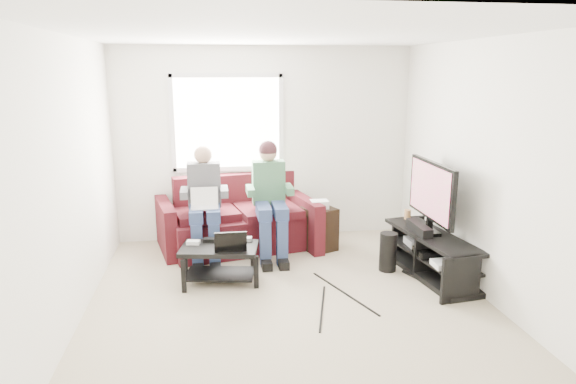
{
  "coord_description": "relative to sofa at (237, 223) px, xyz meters",
  "views": [
    {
      "loc": [
        -0.74,
        -4.65,
        2.29
      ],
      "look_at": [
        0.06,
        0.6,
        1.02
      ],
      "focal_mm": 32.0,
      "sensor_mm": 36.0,
      "label": 1
    }
  ],
  "objects": [
    {
      "name": "laptop_silver",
      "position": [
        -0.4,
        -0.53,
        0.42
      ],
      "size": [
        0.35,
        0.26,
        0.24
      ],
      "primitive_type": null,
      "rotation": [
        0.0,
        0.0,
        0.14
      ],
      "color": "silver",
      "rests_on": "person_left"
    },
    {
      "name": "controller_c",
      "position": [
        0.05,
        -0.97,
        0.1
      ],
      "size": [
        0.15,
        0.11,
        0.04
      ],
      "primitive_type": "cube",
      "rotation": [
        0.0,
        0.0,
        -0.14
      ],
      "color": "gray",
      "rests_on": "coffee_table"
    },
    {
      "name": "drink_cup",
      "position": [
        2.08,
        -0.66,
        0.21
      ],
      "size": [
        0.08,
        0.08,
        0.12
      ],
      "primitive_type": "cylinder",
      "color": "#AC7A4A",
      "rests_on": "tv_stand"
    },
    {
      "name": "person_left",
      "position": [
        -0.4,
        -0.36,
        0.43
      ],
      "size": [
        0.4,
        0.7,
        1.39
      ],
      "color": "navy",
      "rests_on": "sofa"
    },
    {
      "name": "laptop_black",
      "position": [
        -0.13,
        -1.2,
        0.2
      ],
      "size": [
        0.39,
        0.33,
        0.24
      ],
      "primitive_type": null,
      "rotation": [
        0.0,
        0.0,
        -0.29
      ],
      "color": "black",
      "rests_on": "coffee_table"
    },
    {
      "name": "ceiling",
      "position": [
        0.43,
        -1.82,
        2.26
      ],
      "size": [
        4.5,
        4.5,
        0.0
      ],
      "primitive_type": "plane",
      "rotation": [
        3.14,
        0.0,
        0.0
      ],
      "color": "white",
      "rests_on": "wall_back"
    },
    {
      "name": "sofa",
      "position": [
        0.0,
        0.0,
        0.0
      ],
      "size": [
        2.15,
        1.26,
        0.92
      ],
      "color": "#49121C",
      "rests_on": "floor"
    },
    {
      "name": "floor",
      "position": [
        0.43,
        -1.82,
        -0.34
      ],
      "size": [
        4.5,
        4.5,
        0.0
      ],
      "primitive_type": "plane",
      "color": "#BEB294",
      "rests_on": "ground"
    },
    {
      "name": "subwoofer",
      "position": [
        1.69,
        -1.08,
        -0.11
      ],
      "size": [
        0.2,
        0.2,
        0.45
      ],
      "primitive_type": "cylinder",
      "color": "black",
      "rests_on": "floor"
    },
    {
      "name": "controller_b",
      "position": [
        -0.35,
        -0.94,
        0.1
      ],
      "size": [
        0.15,
        0.11,
        0.04
      ],
      "primitive_type": "cube",
      "rotation": [
        0.0,
        0.0,
        -0.12
      ],
      "color": "black",
      "rests_on": "coffee_table"
    },
    {
      "name": "console_grey",
      "position": [
        2.13,
        -0.99,
        -0.04
      ],
      "size": [
        0.34,
        0.26,
        0.08
      ],
      "primitive_type": "cube",
      "color": "gray",
      "rests_on": "tv_stand"
    },
    {
      "name": "tv_stand",
      "position": [
        2.13,
        -1.29,
        -0.12
      ],
      "size": [
        0.64,
        1.52,
        0.49
      ],
      "color": "black",
      "rests_on": "floor"
    },
    {
      "name": "wall_back",
      "position": [
        0.43,
        0.43,
        0.96
      ],
      "size": [
        4.5,
        0.0,
        4.5
      ],
      "primitive_type": "plane",
      "rotation": [
        1.57,
        0.0,
        0.0
      ],
      "color": "white",
      "rests_on": "floor"
    },
    {
      "name": "controller_a",
      "position": [
        -0.53,
        -1.0,
        0.1
      ],
      "size": [
        0.16,
        0.12,
        0.04
      ],
      "primitive_type": "cube",
      "rotation": [
        0.0,
        0.0,
        -0.2
      ],
      "color": "silver",
      "rests_on": "coffee_table"
    },
    {
      "name": "console_white",
      "position": [
        2.13,
        -1.69,
        -0.05
      ],
      "size": [
        0.3,
        0.22,
        0.06
      ],
      "primitive_type": "cube",
      "color": "silver",
      "rests_on": "tv_stand"
    },
    {
      "name": "coffee_table",
      "position": [
        -0.25,
        -1.12,
        -0.03
      ],
      "size": [
        0.9,
        0.64,
        0.41
      ],
      "color": "black",
      "rests_on": "floor"
    },
    {
      "name": "wall_left",
      "position": [
        -1.57,
        -1.82,
        0.96
      ],
      "size": [
        0.0,
        4.5,
        4.5
      ],
      "primitive_type": "plane",
      "rotation": [
        1.57,
        0.0,
        1.57
      ],
      "color": "white",
      "rests_on": "floor"
    },
    {
      "name": "console_black",
      "position": [
        2.13,
        -1.34,
        -0.04
      ],
      "size": [
        0.38,
        0.3,
        0.07
      ],
      "primitive_type": "cube",
      "color": "black",
      "rests_on": "tv_stand"
    },
    {
      "name": "end_table",
      "position": [
        1.05,
        -0.25,
        -0.04
      ],
      "size": [
        0.38,
        0.38,
        0.66
      ],
      "color": "black",
      "rests_on": "floor"
    },
    {
      "name": "window",
      "position": [
        -0.07,
        0.41,
        1.26
      ],
      "size": [
        1.48,
        0.04,
        1.28
      ],
      "color": "white",
      "rests_on": "wall_back"
    },
    {
      "name": "person_right",
      "position": [
        0.4,
        -0.34,
        0.49
      ],
      "size": [
        0.4,
        0.71,
        1.43
      ],
      "color": "navy",
      "rests_on": "sofa"
    },
    {
      "name": "tv",
      "position": [
        2.13,
        -1.19,
        0.61
      ],
      "size": [
        0.12,
        1.1,
        0.81
      ],
      "color": "black",
      "rests_on": "tv_stand"
    },
    {
      "name": "wall_right",
      "position": [
        2.43,
        -1.82,
        0.96
      ],
      "size": [
        0.0,
        4.5,
        4.5
      ],
      "primitive_type": "plane",
      "rotation": [
        1.57,
        0.0,
        -1.57
      ],
      "color": "white",
      "rests_on": "floor"
    },
    {
      "name": "keyboard_floor",
      "position": [
        1.98,
        -1.34,
        -0.32
      ],
      "size": [
        0.28,
        0.45,
        0.02
      ],
      "primitive_type": "cube",
      "rotation": [
        0.0,
        0.0,
        0.36
      ],
      "color": "black",
      "rests_on": "floor"
    },
    {
      "name": "soundbar",
      "position": [
        2.01,
        -1.19,
        0.2
      ],
      "size": [
        0.12,
        0.5,
        0.1
      ],
      "primitive_type": "cube",
      "color": "black",
      "rests_on": "tv_stand"
    },
    {
      "name": "wall_front",
      "position": [
        0.43,
        -4.07,
        0.96
      ],
      "size": [
        4.5,
        0.0,
        4.5
      ],
      "primitive_type": "plane",
      "rotation": [
        -1.57,
        0.0,
        0.0
      ],
      "color": "white",
      "rests_on": "floor"
    }
  ]
}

